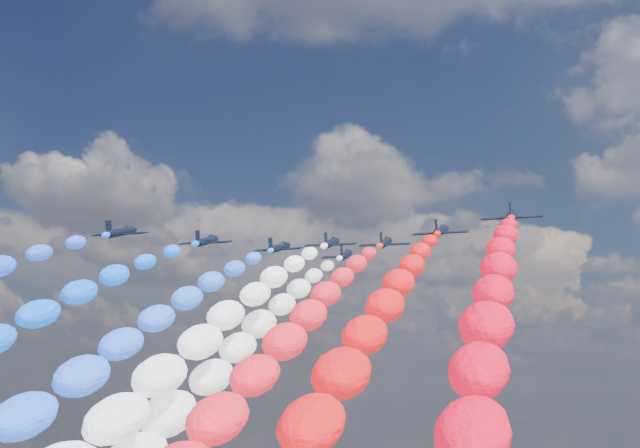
% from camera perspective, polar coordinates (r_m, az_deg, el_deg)
% --- Properties ---
extents(jet_0, '(9.39, 12.75, 5.78)m').
position_cam_1_polar(jet_0, '(149.16, -13.05, -0.53)').
color(jet_0, black).
extents(jet_1, '(9.60, 12.90, 5.78)m').
position_cam_1_polar(jet_1, '(155.31, -7.53, -1.12)').
color(jet_1, black).
extents(jet_2, '(9.90, 13.12, 5.78)m').
position_cam_1_polar(jet_2, '(161.60, -2.73, -1.57)').
color(jet_2, black).
extents(trail_2, '(6.20, 124.84, 54.72)m').
position_cam_1_polar(trail_2, '(100.29, -14.43, -10.32)').
color(trail_2, blue).
extents(jet_3, '(9.61, 12.91, 5.78)m').
position_cam_1_polar(jet_3, '(156.17, 0.75, -1.26)').
color(jet_3, black).
extents(trail_3, '(6.20, 124.84, 54.72)m').
position_cam_1_polar(trail_3, '(93.09, -9.35, -10.50)').
color(trail_3, white).
extents(jet_4, '(9.88, 13.10, 5.78)m').
position_cam_1_polar(jet_4, '(170.50, 1.71, -2.07)').
color(jet_4, black).
extents(trail_4, '(6.20, 124.84, 54.72)m').
position_cam_1_polar(trail_4, '(107.00, -6.44, -10.60)').
color(trail_4, silver).
extents(jet_5, '(9.60, 12.91, 5.78)m').
position_cam_1_polar(jet_5, '(156.43, 4.33, -1.25)').
color(jet_5, black).
extents(trail_5, '(6.20, 124.84, 54.72)m').
position_cam_1_polar(trail_5, '(91.86, -3.22, -10.63)').
color(trail_5, red).
extents(jet_6, '(9.76, 13.01, 5.78)m').
position_cam_1_polar(jet_6, '(145.63, 8.02, -0.46)').
color(jet_6, black).
extents(trail_6, '(6.20, 124.84, 54.72)m').
position_cam_1_polar(trail_6, '(79.84, 2.50, -10.61)').
color(trail_6, red).
extents(jet_7, '(9.35, 12.72, 5.78)m').
position_cam_1_polar(jet_7, '(134.58, 12.62, 0.55)').
color(jet_7, black).
extents(trail_7, '(6.20, 124.84, 54.72)m').
position_cam_1_polar(trail_7, '(67.82, 10.81, -10.40)').
color(trail_7, red).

